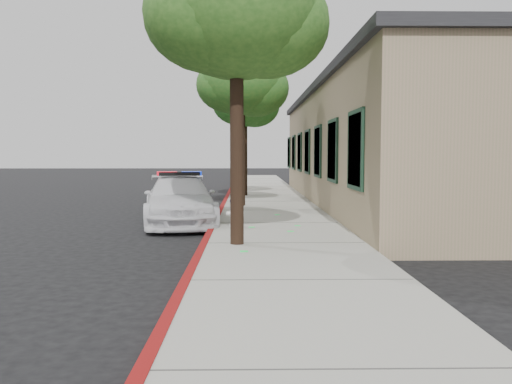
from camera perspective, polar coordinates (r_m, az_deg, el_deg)
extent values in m
plane|color=black|center=(10.28, -5.97, -6.33)|extent=(120.00, 120.00, 0.00)
cube|color=#99978B|center=(13.21, 2.13, -3.66)|extent=(3.20, 60.00, 0.15)
cube|color=maroon|center=(13.22, -4.56, -3.64)|extent=(0.14, 60.00, 0.16)
cube|color=#90775E|center=(19.93, 16.06, 4.35)|extent=(7.00, 20.00, 4.00)
cube|color=black|center=(20.06, 16.18, 10.42)|extent=(7.30, 20.30, 0.24)
cube|color=black|center=(11.30, 10.70, 4.50)|extent=(0.08, 1.48, 1.68)
cube|color=black|center=(14.25, 8.28, 4.43)|extent=(0.08, 1.48, 1.68)
cube|color=black|center=(17.22, 6.69, 4.38)|extent=(0.08, 1.48, 1.68)
cube|color=black|center=(20.20, 5.57, 4.35)|extent=(0.08, 1.48, 1.68)
cube|color=black|center=(23.18, 4.73, 4.32)|extent=(0.08, 1.48, 1.68)
cube|color=black|center=(26.17, 4.09, 4.30)|extent=(0.08, 1.48, 1.68)
cube|color=black|center=(29.16, 3.58, 4.28)|extent=(0.08, 1.48, 1.68)
imported|color=silver|center=(14.08, -8.26, -0.89)|extent=(2.48, 4.66, 1.29)
cube|color=black|center=(14.04, -8.29, 1.97)|extent=(1.23, 0.47, 0.10)
cube|color=red|center=(14.03, -9.59, 1.98)|extent=(0.55, 0.32, 0.11)
cube|color=#0C27CD|center=(14.05, -6.98, 2.01)|extent=(0.55, 0.32, 0.11)
cylinder|color=silver|center=(12.43, -2.26, -3.67)|extent=(0.30, 0.30, 0.05)
cylinder|color=silver|center=(12.40, -2.26, -2.43)|extent=(0.25, 0.25, 0.49)
cylinder|color=silver|center=(12.37, -2.27, -1.23)|extent=(0.28, 0.28, 0.04)
ellipsoid|color=#0F103A|center=(12.37, -2.27, -0.99)|extent=(0.26, 0.26, 0.19)
cylinder|color=#0F103A|center=(12.36, -2.27, -0.58)|extent=(0.06, 0.06, 0.05)
cylinder|color=silver|center=(12.40, -2.96, -2.34)|extent=(0.11, 0.10, 0.10)
cylinder|color=silver|center=(12.40, -1.57, -2.33)|extent=(0.11, 0.10, 0.10)
cylinder|color=silver|center=(12.25, -2.26, -2.33)|extent=(0.13, 0.11, 0.12)
cylinder|color=black|center=(9.97, -2.09, 4.49)|extent=(0.26, 0.26, 3.55)
ellipsoid|color=#255319|center=(10.34, -2.13, 19.42)|extent=(3.16, 3.16, 2.68)
ellipsoid|color=#255319|center=(10.37, 1.17, 17.68)|extent=(2.37, 2.37, 2.01)
ellipsoid|color=#255319|center=(10.17, -4.95, 18.51)|extent=(2.47, 2.47, 2.10)
cylinder|color=black|center=(17.58, -1.56, 4.02)|extent=(0.24, 0.24, 3.36)
ellipsoid|color=#1E5A1C|center=(17.75, -1.58, 12.11)|extent=(2.82, 2.82, 2.39)
ellipsoid|color=#1E5A1C|center=(17.81, -0.12, 11.20)|extent=(2.27, 2.27, 1.93)
ellipsoid|color=#1E5A1C|center=(17.72, -2.92, 11.52)|extent=(2.18, 2.18, 1.85)
cylinder|color=black|center=(21.86, -1.25, 3.78)|extent=(0.24, 0.24, 3.17)
ellipsoid|color=#1D5D1D|center=(21.98, -1.26, 10.05)|extent=(2.72, 2.72, 2.31)
ellipsoid|color=#1D5D1D|center=(22.20, -0.15, 9.28)|extent=(2.08, 2.08, 1.77)
ellipsoid|color=#1D5D1D|center=(21.66, -1.87, 9.65)|extent=(2.17, 2.17, 1.85)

